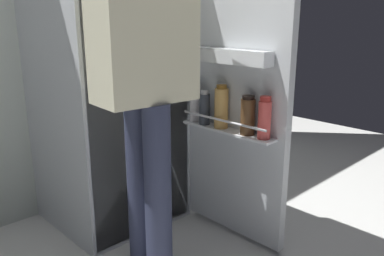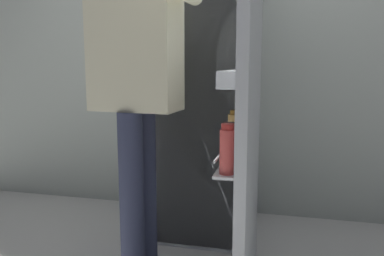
% 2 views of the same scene
% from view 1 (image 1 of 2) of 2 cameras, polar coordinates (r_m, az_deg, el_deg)
% --- Properties ---
extents(ground_plane, '(5.94, 5.94, 0.00)m').
position_cam_1_polar(ground_plane, '(2.16, -2.20, -17.30)').
color(ground_plane, silver).
extents(refrigerator, '(0.72, 1.29, 1.72)m').
position_cam_1_polar(refrigerator, '(2.27, -10.94, 7.32)').
color(refrigerator, silver).
rests_on(refrigerator, ground_plane).
extents(person, '(0.54, 0.76, 1.66)m').
position_cam_1_polar(person, '(1.69, -6.50, 9.49)').
color(person, '#2D334C').
rests_on(person, ground_plane).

